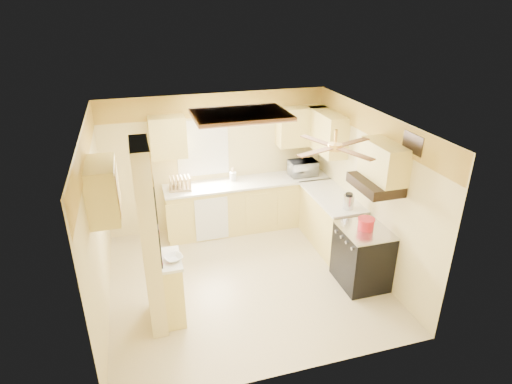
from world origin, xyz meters
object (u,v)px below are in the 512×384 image
object	(u,v)px
bowl	(173,258)
kettle	(349,201)
dutch_oven	(366,224)
stove	(362,256)
microwave	(303,168)

from	to	relation	value
bowl	kettle	distance (m)	2.89
bowl	kettle	bearing A→B (deg)	13.92
dutch_oven	kettle	size ratio (longest dim) A/B	0.95
stove	microwave	distance (m)	2.24
dutch_oven	microwave	bearing A→B (deg)	93.29
kettle	dutch_oven	bearing A→B (deg)	-93.53
stove	microwave	bearing A→B (deg)	92.91
stove	bowl	distance (m)	2.80
stove	kettle	bearing A→B (deg)	85.42
microwave	dutch_oven	size ratio (longest dim) A/B	2.05
microwave	kettle	bearing A→B (deg)	95.36
dutch_oven	kettle	xyz separation A→B (m)	(0.04, 0.62, 0.06)
kettle	bowl	bearing A→B (deg)	-166.08
stove	kettle	size ratio (longest dim) A/B	3.50
dutch_oven	kettle	distance (m)	0.63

